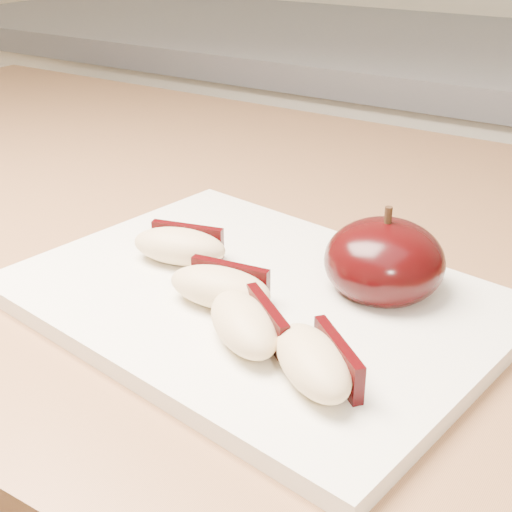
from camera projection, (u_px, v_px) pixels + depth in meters
The scene contains 6 objects.
cutting_board at pixel (256, 299), 0.46m from camera, with size 0.30×0.22×0.01m, color white.
apple_half at pixel (384, 261), 0.45m from camera, with size 0.10×0.10×0.06m.
apple_wedge_a at pixel (180, 245), 0.49m from camera, with size 0.07×0.05×0.02m.
apple_wedge_b at pixel (221, 287), 0.44m from camera, with size 0.07×0.04×0.02m.
apple_wedge_c at pixel (247, 324), 0.40m from camera, with size 0.07×0.07×0.02m.
apple_wedge_d at pixel (316, 361), 0.36m from camera, with size 0.07×0.07×0.02m.
Camera 1 is at (0.15, 0.04, 1.13)m, focal length 50.00 mm.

